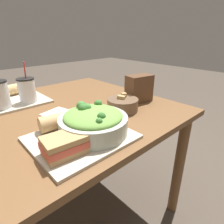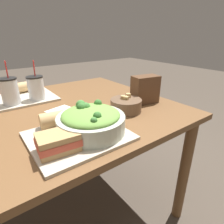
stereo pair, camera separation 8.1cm
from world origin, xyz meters
name	(u,v)px [view 2 (the right image)]	position (x,y,z in m)	size (l,w,h in m)	color
ground_plane	(55,217)	(0.00, 0.00, 0.00)	(12.00, 12.00, 0.00)	#4C4238
dining_table	(40,129)	(0.00, 0.00, 0.65)	(1.44, 1.04, 0.73)	brown
tray_near	(79,136)	(0.07, -0.32, 0.74)	(0.36, 0.31, 0.01)	#BCB29E
tray_far	(22,99)	(0.00, 0.29, 0.74)	(0.36, 0.31, 0.01)	#BCB29E
salad_bowl	(91,120)	(0.12, -0.33, 0.79)	(0.27, 0.27, 0.11)	beige
soup_bowl	(126,105)	(0.39, -0.23, 0.77)	(0.16, 0.16, 0.08)	brown
sandwich_near	(58,142)	(-0.04, -0.38, 0.77)	(0.15, 0.11, 0.06)	tan
baguette_near	(55,119)	(0.02, -0.20, 0.78)	(0.12, 0.08, 0.07)	tan
baguette_far	(23,87)	(0.04, 0.41, 0.78)	(0.11, 0.08, 0.07)	tan
drink_cup_dark	(10,92)	(-0.07, 0.21, 0.81)	(0.09, 0.09, 0.23)	silver
drink_cup_red	(36,89)	(0.07, 0.21, 0.81)	(0.09, 0.09, 0.23)	silver
chip_bag	(145,90)	(0.56, -0.19, 0.81)	(0.16, 0.11, 0.16)	brown
napkin_folded	(60,110)	(0.11, -0.02, 0.73)	(0.15, 0.12, 0.00)	silver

